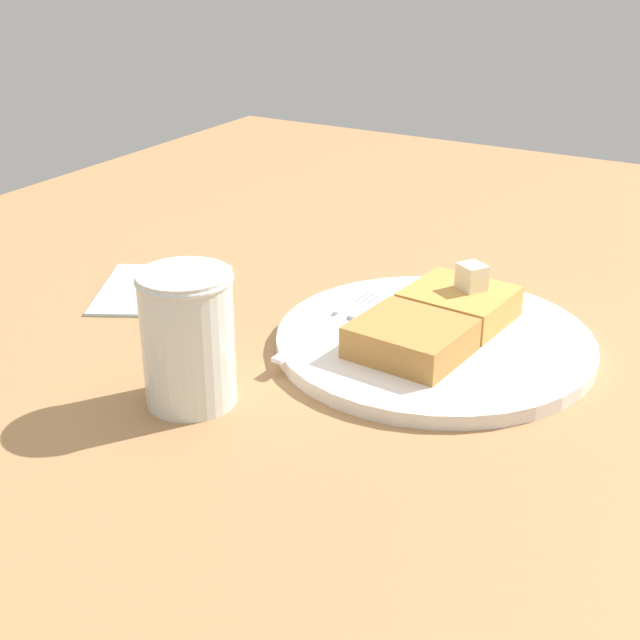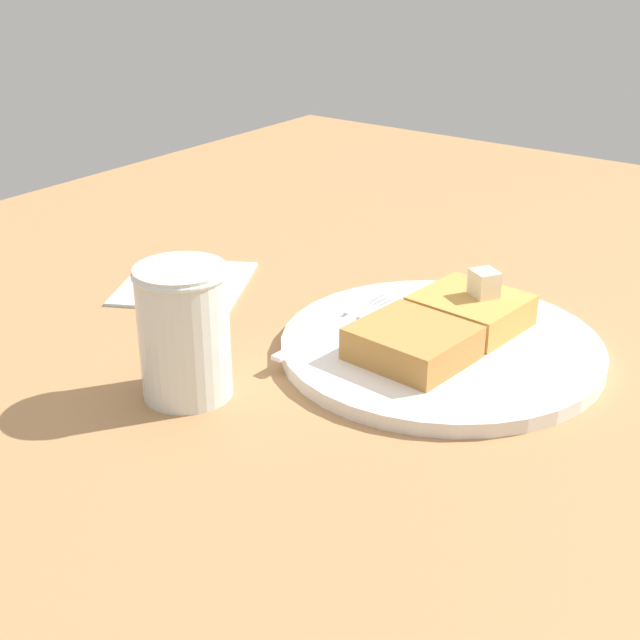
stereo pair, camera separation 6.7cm
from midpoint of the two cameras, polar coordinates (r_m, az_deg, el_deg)
The scene contains 8 objects.
table_surface at distance 83.02cm, azimuth 10.00°, elevation 0.35°, with size 120.04×120.04×2.06cm, color #A47549.
plate at distance 73.01cm, azimuth 10.40°, elevation -1.74°, with size 25.98×25.98×1.17cm.
toast_slice_left at distance 75.49cm, azimuth 12.14°, elevation 0.53°, with size 7.73×8.24×2.60cm, color gold.
toast_slice_middle at distance 69.06cm, azimuth 8.72°, elevation -1.53°, with size 7.73×8.24×2.60cm, color #B27C3D.
butter_pat_primary at distance 74.96cm, azimuth 13.02°, elevation 2.25°, with size 2.17×1.95×2.17cm, color #F6EAC4.
fork at distance 74.83cm, azimuth 4.29°, elevation -0.12°, with size 16.05×2.36×0.36cm.
syrup_jar at distance 64.60cm, azimuth -5.73°, elevation -1.28°, with size 6.88×6.88×10.04cm.
napkin at distance 85.97cm, azimuth -6.43°, elevation 2.30°, with size 12.23×11.58×0.30cm, color silver.
Camera 2 is at (66.79, 35.31, 34.61)cm, focal length 50.00 mm.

